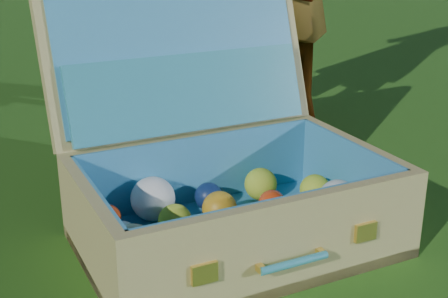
# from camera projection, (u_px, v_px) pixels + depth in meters

# --- Properties ---
(ground) EXTENTS (60.00, 60.00, 0.00)m
(ground) POSITION_uv_depth(u_px,v_px,m) (175.00, 237.00, 1.47)
(ground) COLOR #215114
(ground) RESTS_ON ground
(suitcase) EXTENTS (0.78, 0.75, 0.63)m
(suitcase) POSITION_uv_depth(u_px,v_px,m) (214.00, 158.00, 1.46)
(suitcase) COLOR tan
(suitcase) RESTS_ON ground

